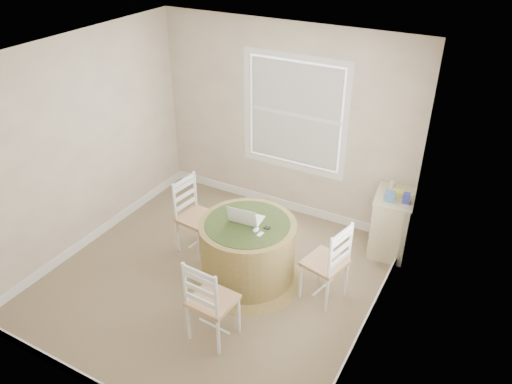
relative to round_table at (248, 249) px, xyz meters
The scene contains 14 objects.
room 0.90m from the round_table, 169.74° to the right, with size 3.64×3.64×2.64m.
round_table is the anchor object (origin of this frame).
chair_left 0.85m from the round_table, 166.46° to the left, with size 0.42×0.40×0.95m, color white, non-canonical shape.
chair_near 0.94m from the round_table, 81.79° to the right, with size 0.42×0.40×0.95m, color white, non-canonical shape.
chair_right 0.88m from the round_table, ahead, with size 0.42×0.40×0.95m, color white, non-canonical shape.
laptop 0.39m from the round_table, 136.63° to the left, with size 0.37×0.33×0.24m.
mouse 0.40m from the round_table, 26.65° to the right, with size 0.06×0.10×0.03m, color white.
phone 0.43m from the round_table, 27.77° to the right, with size 0.04×0.09×0.02m, color #B7BABF.
keys 0.43m from the round_table, ahead, with size 0.06×0.05×0.03m, color black.
corner_chest 1.82m from the round_table, 46.07° to the left, with size 0.53×0.66×0.80m.
tissue_box 1.75m from the round_table, 43.79° to the left, with size 0.12×0.12×0.10m, color #4E7AB4.
box_yellow 1.91m from the round_table, 45.98° to the left, with size 0.15×0.10×0.06m, color #DDDF4E.
box_blue 1.91m from the round_table, 40.46° to the left, with size 0.08×0.08×0.12m, color #34399C.
cup_cream 1.94m from the round_table, 51.36° to the left, with size 0.07×0.07×0.09m, color beige.
Camera 1 is at (2.60, -3.71, 3.84)m, focal length 35.00 mm.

